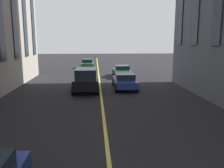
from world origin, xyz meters
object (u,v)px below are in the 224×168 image
object	(u,v)px
car_blue_trailing	(125,81)
car_black_near	(86,79)
car_green_mid	(87,64)
car_green_parked_b	(122,71)

from	to	relation	value
car_blue_trailing	car_black_near	xyz separation A→B (m)	(-0.56, 3.37, 0.27)
car_blue_trailing	car_green_mid	xyz separation A→B (m)	(16.28, 3.80, -0.00)
car_green_parked_b	car_black_near	world-z (taller)	car_black_near
car_black_near	car_green_mid	size ratio (longest dim) A/B	1.21
car_green_parked_b	car_blue_trailing	xyz separation A→B (m)	(-6.98, 0.54, 0.00)
car_green_mid	car_green_parked_b	bearing A→B (deg)	-154.95
car_green_parked_b	car_green_mid	bearing A→B (deg)	25.05
car_green_parked_b	car_blue_trailing	size ratio (longest dim) A/B	1.00
car_blue_trailing	car_green_mid	distance (m)	16.72
car_black_near	car_green_mid	xyz separation A→B (m)	(16.84, 0.43, -0.27)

